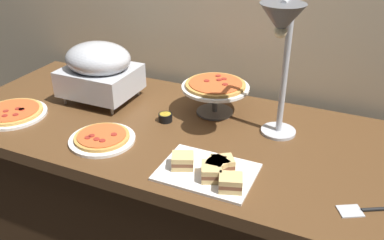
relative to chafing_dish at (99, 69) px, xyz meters
name	(u,v)px	position (x,y,z in m)	size (l,w,h in m)	color
buffet_table	(169,196)	(0.39, -0.10, -0.53)	(1.90, 0.84, 0.76)	brown
chafing_dish	(99,69)	(0.00, 0.00, 0.00)	(0.32, 0.28, 0.27)	#B7BABF
heat_lamp	(282,36)	(0.83, -0.09, 0.28)	(0.15, 0.30, 0.56)	#B7BABF
pizza_plate_front	(13,113)	(-0.26, -0.30, -0.14)	(0.29, 0.29, 0.03)	white
pizza_plate_center	(102,138)	(0.22, -0.32, -0.14)	(0.26, 0.26, 0.03)	white
pizza_plate_raised_stand	(215,89)	(0.53, 0.09, -0.04)	(0.29, 0.29, 0.15)	#595B60
sandwich_platter	(211,170)	(0.69, -0.36, -0.13)	(0.33, 0.24, 0.06)	white
sauce_cup_near	(165,117)	(0.37, -0.07, -0.13)	(0.06, 0.06, 0.03)	black
serving_spatula	(363,210)	(1.19, -0.33, -0.15)	(0.17, 0.11, 0.01)	#B7BABF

